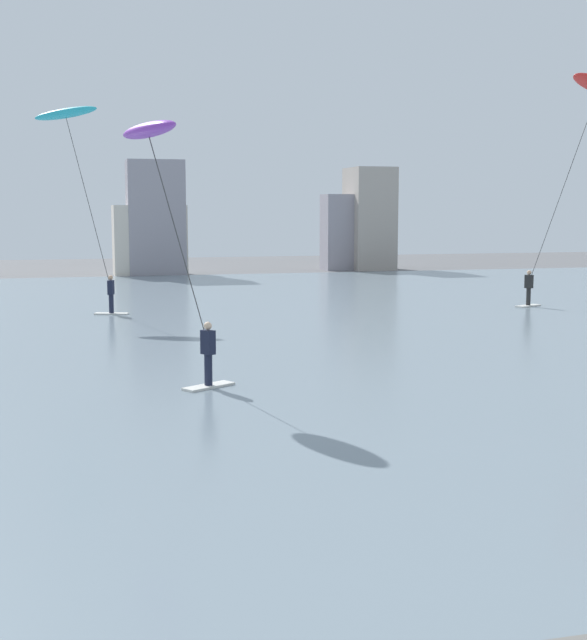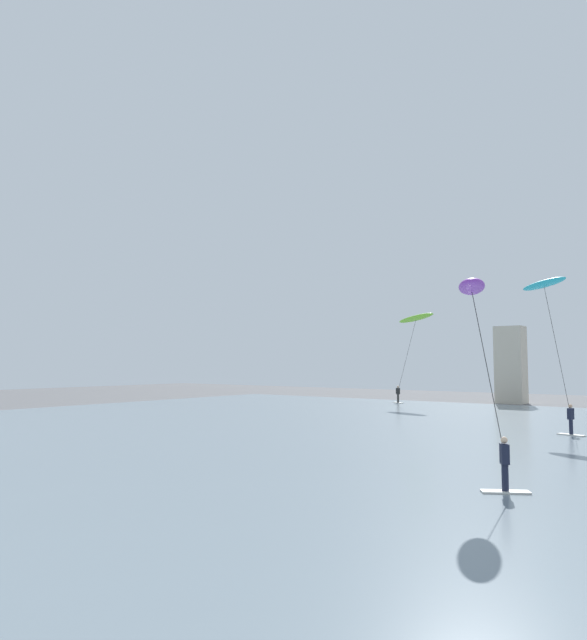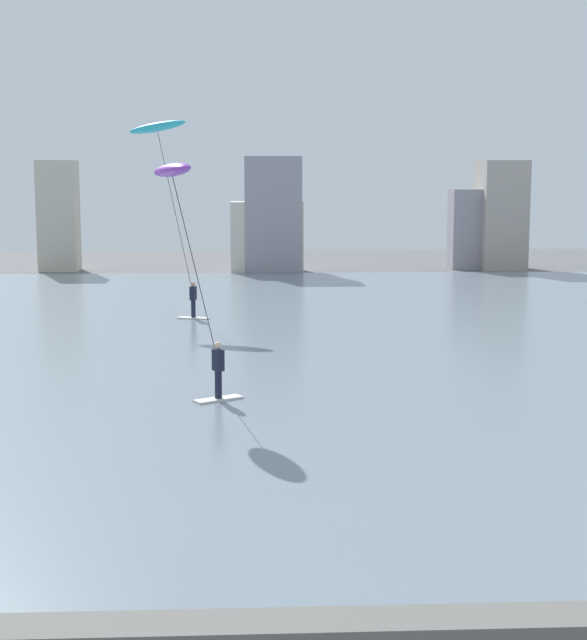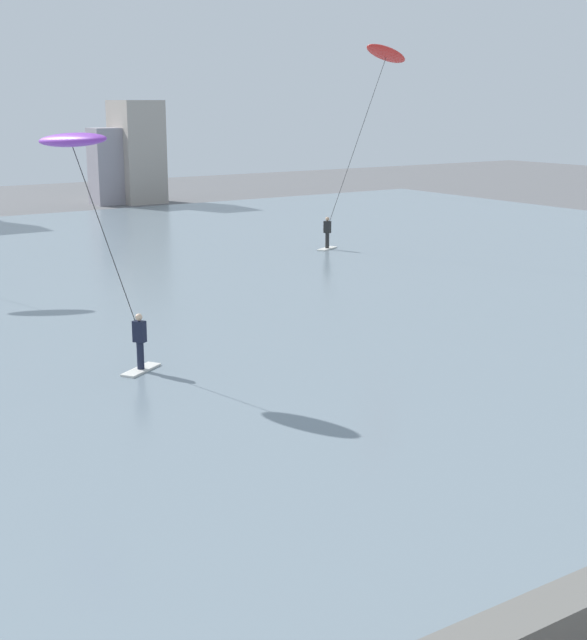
% 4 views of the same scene
% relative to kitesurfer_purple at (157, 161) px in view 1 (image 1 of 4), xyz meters
% --- Properties ---
extents(water_bay, '(84.00, 52.00, 0.10)m').
position_rel_kitesurfer_purple_xyz_m(water_bay, '(0.80, 10.32, -5.65)').
color(water_bay, slate).
rests_on(water_bay, ground).
extents(far_shore_buildings, '(33.49, 5.41, 7.75)m').
position_rel_kitesurfer_purple_xyz_m(far_shore_buildings, '(8.18, 38.94, -2.36)').
color(far_shore_buildings, beige).
rests_on(far_shore_buildings, ground).
extents(kitesurfer_purple, '(2.80, 2.95, 6.64)m').
position_rel_kitesurfer_purple_xyz_m(kitesurfer_purple, '(0.00, 0.00, 0.00)').
color(kitesurfer_purple, silver).
rests_on(kitesurfer_purple, water_bay).
extents(kitesurfer_cyan, '(3.77, 3.14, 8.89)m').
position_rel_kitesurfer_purple_xyz_m(kitesurfer_cyan, '(-1.88, 16.82, 1.87)').
color(kitesurfer_cyan, silver).
rests_on(kitesurfer_cyan, water_bay).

